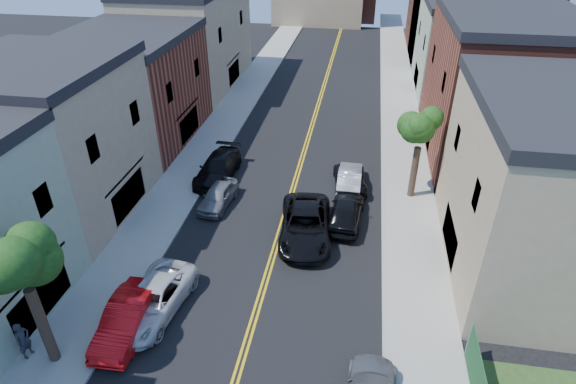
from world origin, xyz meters
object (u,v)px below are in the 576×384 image
at_px(pedestrian_left, 23,340).
at_px(black_suv_lane, 305,225).
at_px(black_car_left, 218,168).
at_px(white_pickup, 152,300).
at_px(dark_car_right_far, 350,178).
at_px(black_car_right, 346,211).
at_px(silver_car_right, 350,178).
at_px(grey_car_left, 218,196).
at_px(red_sedan, 127,318).

bearing_deg(pedestrian_left, black_suv_lane, -37.39).
height_order(black_car_left, black_suv_lane, black_suv_lane).
distance_m(white_pickup, black_suv_lane, 9.54).
distance_m(white_pickup, pedestrian_left, 5.48).
bearing_deg(black_car_left, dark_car_right_far, 5.12).
bearing_deg(black_car_right, pedestrian_left, 47.81).
xyz_separation_m(black_suv_lane, pedestrian_left, (-10.63, -10.52, 0.20)).
bearing_deg(silver_car_right, white_pickup, 57.11).
relative_size(silver_car_right, black_suv_lane, 0.71).
bearing_deg(grey_car_left, silver_car_right, 29.82).
xyz_separation_m(grey_car_left, black_car_left, (-1.03, 3.40, 0.12)).
bearing_deg(red_sedan, black_suv_lane, 48.15).
relative_size(grey_car_left, black_car_left, 0.73).
relative_size(black_car_left, black_suv_lane, 0.89).
xyz_separation_m(grey_car_left, silver_car_right, (8.27, 3.60, 0.05)).
bearing_deg(black_car_left, red_sedan, -87.39).
bearing_deg(grey_car_left, white_pickup, -86.03).
bearing_deg(black_car_right, dark_car_right_far, -86.00).
bearing_deg(black_car_left, black_suv_lane, -37.42).
xyz_separation_m(red_sedan, dark_car_right_far, (9.30, 14.71, -0.16)).
relative_size(black_car_left, pedestrian_left, 3.02).
distance_m(black_car_right, pedestrian_left, 17.88).
distance_m(red_sedan, black_car_left, 14.30).
relative_size(white_pickup, black_car_left, 0.98).
distance_m(grey_car_left, black_car_left, 3.56).
height_order(dark_car_right_far, pedestrian_left, pedestrian_left).
bearing_deg(white_pickup, black_suv_lane, 55.45).
bearing_deg(pedestrian_left, black_car_right, -38.27).
xyz_separation_m(grey_car_left, black_suv_lane, (6.00, -2.51, 0.18)).
xyz_separation_m(red_sedan, black_suv_lane, (7.03, 8.39, 0.08)).
xyz_separation_m(red_sedan, black_car_left, (0.00, 14.30, 0.02)).
distance_m(red_sedan, grey_car_left, 10.95).
height_order(white_pickup, pedestrian_left, pedestrian_left).
relative_size(black_car_right, dark_car_right_far, 1.05).
relative_size(red_sedan, black_suv_lane, 0.77).
bearing_deg(grey_car_left, black_suv_lane, -16.40).
bearing_deg(black_car_left, white_pickup, -84.53).
height_order(grey_car_left, silver_car_right, silver_car_right).
bearing_deg(black_car_left, grey_car_left, -70.50).
bearing_deg(silver_car_right, grey_car_left, 23.92).
relative_size(red_sedan, black_car_right, 1.00).
height_order(black_car_right, dark_car_right_far, black_car_right).
bearing_deg(silver_car_right, black_suv_lane, 70.02).
bearing_deg(dark_car_right_far, grey_car_left, 17.70).
distance_m(white_pickup, dark_car_right_far, 15.95).
bearing_deg(silver_car_right, black_car_right, 90.37).
relative_size(white_pickup, grey_car_left, 1.35).
xyz_separation_m(black_car_right, pedestrian_left, (-12.90, -12.38, 0.25)).
distance_m(grey_car_left, silver_car_right, 9.02).
height_order(red_sedan, silver_car_right, red_sedan).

